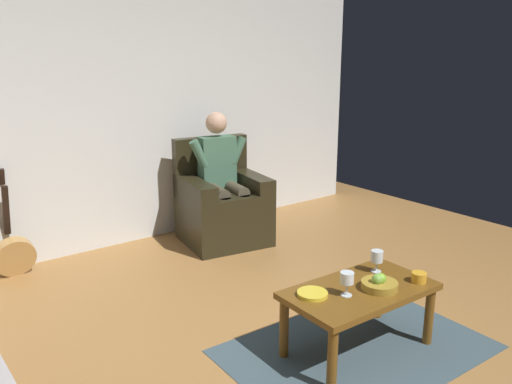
{
  "coord_description": "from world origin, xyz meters",
  "views": [
    {
      "loc": [
        2.11,
        1.9,
        1.89
      ],
      "look_at": [
        -0.37,
        -1.31,
        0.8
      ],
      "focal_mm": 37.03,
      "sensor_mm": 36.0,
      "label": 1
    }
  ],
  "objects_px": {
    "person_seated": "(222,173)",
    "coffee_table": "(359,298)",
    "wine_glass_far": "(377,258)",
    "armchair": "(222,206)",
    "wine_glass_near": "(347,279)",
    "guitar": "(14,252)",
    "fruit_bowl": "(379,284)",
    "decorative_dish": "(312,294)",
    "candle_jar": "(419,277)"
  },
  "relations": [
    {
      "from": "armchair",
      "to": "decorative_dish",
      "type": "bearing_deg",
      "value": 79.81
    },
    {
      "from": "person_seated",
      "to": "wine_glass_near",
      "type": "height_order",
      "value": "person_seated"
    },
    {
      "from": "person_seated",
      "to": "decorative_dish",
      "type": "xyz_separation_m",
      "value": [
        0.77,
        2.11,
        -0.26
      ]
    },
    {
      "from": "wine_glass_near",
      "to": "candle_jar",
      "type": "bearing_deg",
      "value": 163.56
    },
    {
      "from": "person_seated",
      "to": "wine_glass_near",
      "type": "distance_m",
      "value": 2.33
    },
    {
      "from": "wine_glass_far",
      "to": "fruit_bowl",
      "type": "xyz_separation_m",
      "value": [
        0.2,
        0.19,
        -0.07
      ]
    },
    {
      "from": "guitar",
      "to": "decorative_dish",
      "type": "height_order",
      "value": "guitar"
    },
    {
      "from": "coffee_table",
      "to": "candle_jar",
      "type": "height_order",
      "value": "candle_jar"
    },
    {
      "from": "candle_jar",
      "to": "decorative_dish",
      "type": "bearing_deg",
      "value": -22.25
    },
    {
      "from": "armchair",
      "to": "wine_glass_far",
      "type": "relative_size",
      "value": 6.76
    },
    {
      "from": "armchair",
      "to": "candle_jar",
      "type": "distance_m",
      "value": 2.41
    },
    {
      "from": "person_seated",
      "to": "fruit_bowl",
      "type": "bearing_deg",
      "value": 90.54
    },
    {
      "from": "fruit_bowl",
      "to": "decorative_dish",
      "type": "bearing_deg",
      "value": -25.72
    },
    {
      "from": "armchair",
      "to": "wine_glass_near",
      "type": "xyz_separation_m",
      "value": [
        0.6,
        2.25,
        0.18
      ]
    },
    {
      "from": "armchair",
      "to": "coffee_table",
      "type": "distance_m",
      "value": 2.28
    },
    {
      "from": "coffee_table",
      "to": "wine_glass_near",
      "type": "relative_size",
      "value": 6.43
    },
    {
      "from": "armchair",
      "to": "wine_glass_near",
      "type": "bearing_deg",
      "value": 84.68
    },
    {
      "from": "coffee_table",
      "to": "person_seated",
      "type": "bearing_deg",
      "value": -101.55
    },
    {
      "from": "wine_glass_far",
      "to": "decorative_dish",
      "type": "height_order",
      "value": "wine_glass_far"
    },
    {
      "from": "wine_glass_near",
      "to": "wine_glass_far",
      "type": "xyz_separation_m",
      "value": [
        -0.43,
        -0.12,
        -0.01
      ]
    },
    {
      "from": "candle_jar",
      "to": "wine_glass_near",
      "type": "bearing_deg",
      "value": -16.44
    },
    {
      "from": "armchair",
      "to": "coffee_table",
      "type": "xyz_separation_m",
      "value": [
        0.46,
        2.23,
        0.01
      ]
    },
    {
      "from": "coffee_table",
      "to": "wine_glass_far",
      "type": "xyz_separation_m",
      "value": [
        -0.28,
        -0.1,
        0.17
      ]
    },
    {
      "from": "coffee_table",
      "to": "candle_jar",
      "type": "xyz_separation_m",
      "value": [
        -0.37,
        0.17,
        0.1
      ]
    },
    {
      "from": "wine_glass_near",
      "to": "wine_glass_far",
      "type": "relative_size",
      "value": 1.01
    },
    {
      "from": "armchair",
      "to": "wine_glass_near",
      "type": "height_order",
      "value": "armchair"
    },
    {
      "from": "guitar",
      "to": "person_seated",
      "type": "bearing_deg",
      "value": 168.39
    },
    {
      "from": "person_seated",
      "to": "candle_jar",
      "type": "xyz_separation_m",
      "value": [
        0.09,
        2.39,
        -0.24
      ]
    },
    {
      "from": "armchair",
      "to": "coffee_table",
      "type": "relative_size",
      "value": 1.05
    },
    {
      "from": "person_seated",
      "to": "candle_jar",
      "type": "bearing_deg",
      "value": 97.64
    },
    {
      "from": "fruit_bowl",
      "to": "coffee_table",
      "type": "bearing_deg",
      "value": -45.84
    },
    {
      "from": "coffee_table",
      "to": "wine_glass_far",
      "type": "bearing_deg",
      "value": -159.54
    },
    {
      "from": "person_seated",
      "to": "wine_glass_far",
      "type": "xyz_separation_m",
      "value": [
        0.18,
        2.12,
        -0.17
      ]
    },
    {
      "from": "armchair",
      "to": "candle_jar",
      "type": "height_order",
      "value": "armchair"
    },
    {
      "from": "wine_glass_far",
      "to": "coffee_table",
      "type": "bearing_deg",
      "value": 20.46
    },
    {
      "from": "person_seated",
      "to": "wine_glass_near",
      "type": "xyz_separation_m",
      "value": [
        0.6,
        2.24,
        -0.16
      ]
    },
    {
      "from": "guitar",
      "to": "wine_glass_near",
      "type": "xyz_separation_m",
      "value": [
        -1.31,
        2.63,
        0.34
      ]
    },
    {
      "from": "armchair",
      "to": "guitar",
      "type": "bearing_deg",
      "value": -1.54
    },
    {
      "from": "wine_glass_far",
      "to": "person_seated",
      "type": "bearing_deg",
      "value": -94.77
    },
    {
      "from": "coffee_table",
      "to": "guitar",
      "type": "height_order",
      "value": "guitar"
    },
    {
      "from": "guitar",
      "to": "wine_glass_near",
      "type": "bearing_deg",
      "value": 116.37
    },
    {
      "from": "person_seated",
      "to": "decorative_dish",
      "type": "relative_size",
      "value": 6.88
    },
    {
      "from": "person_seated",
      "to": "wine_glass_far",
      "type": "distance_m",
      "value": 2.13
    },
    {
      "from": "coffee_table",
      "to": "fruit_bowl",
      "type": "bearing_deg",
      "value": 134.16
    },
    {
      "from": "person_seated",
      "to": "decorative_dish",
      "type": "height_order",
      "value": "person_seated"
    },
    {
      "from": "coffee_table",
      "to": "decorative_dish",
      "type": "xyz_separation_m",
      "value": [
        0.31,
        -0.11,
        0.08
      ]
    },
    {
      "from": "wine_glass_far",
      "to": "fruit_bowl",
      "type": "bearing_deg",
      "value": 43.94
    },
    {
      "from": "person_seated",
      "to": "coffee_table",
      "type": "bearing_deg",
      "value": 88.15
    },
    {
      "from": "coffee_table",
      "to": "decorative_dish",
      "type": "relative_size",
      "value": 5.22
    },
    {
      "from": "fruit_bowl",
      "to": "armchair",
      "type": "bearing_deg",
      "value": -99.17
    }
  ]
}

